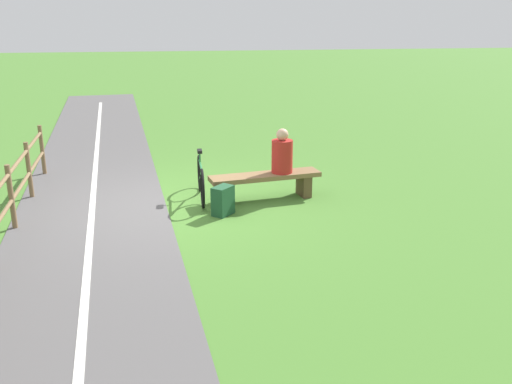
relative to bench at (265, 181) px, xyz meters
name	(u,v)px	position (x,y,z in m)	size (l,w,h in m)	color
ground_plane	(170,206)	(1.66, 0.10, -0.33)	(80.00, 80.00, 0.00)	#477A2D
paved_path	(82,336)	(2.61, 4.10, -0.32)	(2.45, 36.00, 0.02)	#565454
path_centre_line	(82,335)	(2.61, 4.10, -0.31)	(0.10, 32.00, 0.00)	silver
bench	(265,181)	(0.00, 0.00, 0.00)	(2.00, 0.73, 0.47)	brown
person_seated	(282,154)	(-0.31, -0.05, 0.47)	(0.42, 0.42, 0.78)	#B2231E
bicycle	(201,179)	(1.11, -0.22, 0.03)	(0.08, 1.63, 0.85)	black
backpack	(223,201)	(0.82, 0.67, -0.09)	(0.41, 0.42, 0.48)	#1E4C2D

